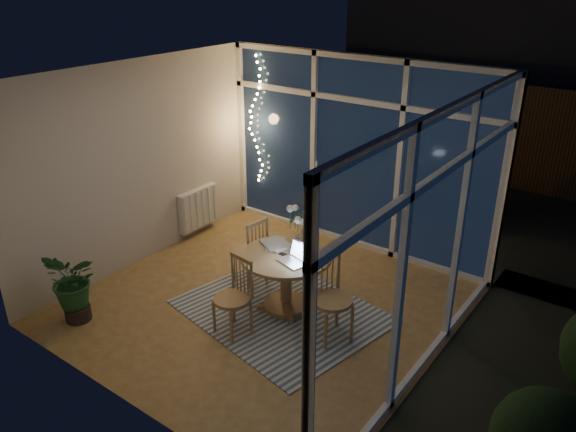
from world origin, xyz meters
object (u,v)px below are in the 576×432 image
Objects in this scene: potted_plant at (74,290)px; dining_table at (286,282)px; chair_left at (249,249)px; laptop at (292,253)px; chair_front at (232,297)px; flower_vase at (302,238)px; chair_right at (332,298)px.

dining_table is at bearing 42.00° from potted_plant.
laptop reaches higher than chair_left.
potted_plant is at bearing -20.79° from chair_left.
laptop reaches higher than chair_front.
laptop is 0.40× the size of potted_plant.
flower_vase is (0.73, 0.06, 0.35)m from chair_left.
dining_table is 1.14× the size of chair_left.
laptop is 2.41m from potted_plant.
chair_right reaches higher than chair_front.
flower_vase is at bearing 85.38° from chair_front.
flower_vase is 2.56m from potted_plant.
dining_table is 0.53m from flower_vase.
chair_left reaches higher than dining_table.
potted_plant is (-2.44, -1.38, -0.11)m from chair_right.
flower_vase is (0.03, 0.27, 0.45)m from dining_table.
laptop is at bearing 111.51° from chair_right.
flower_vase is (-0.69, 0.44, 0.31)m from chair_right.
chair_left is at bearing -175.16° from flower_vase.
flower_vase is at bearing 85.77° from chair_right.
flower_vase is at bearing 103.99° from chair_left.
chair_front is (-0.18, -0.72, 0.09)m from dining_table.
chair_front is 2.87× the size of laptop.
laptop is (-0.56, 0.07, 0.31)m from chair_right.
chair_front is (0.53, -0.93, -0.01)m from chair_left.
laptop is at bearing -32.74° from dining_table.
dining_table is 2.32m from potted_plant.
chair_right is at bearing 29.50° from potted_plant.
chair_left is 0.82m from flower_vase.
chair_right is 3.20× the size of laptop.
flower_vase is 0.28× the size of potted_plant.
chair_left reaches higher than potted_plant.
laptop is (0.34, 0.61, 0.36)m from chair_front.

